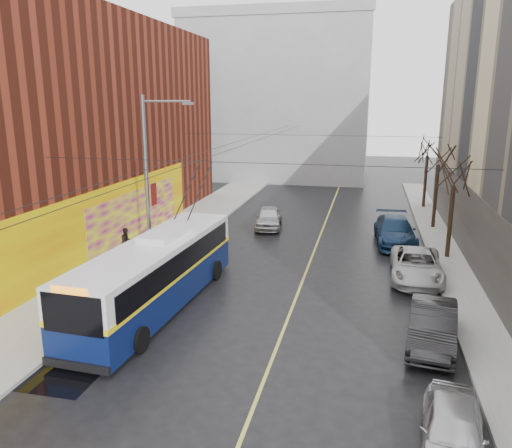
# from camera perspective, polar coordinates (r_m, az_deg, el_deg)

# --- Properties ---
(ground) EXTENTS (140.00, 140.00, 0.00)m
(ground) POSITION_cam_1_polar(r_m,az_deg,el_deg) (16.03, -5.71, -19.19)
(ground) COLOR black
(ground) RESTS_ON ground
(sidewalk_left) EXTENTS (4.00, 60.00, 0.15)m
(sidewalk_left) POSITION_cam_1_polar(r_m,az_deg,el_deg) (28.96, -13.29, -3.84)
(sidewalk_left) COLOR gray
(sidewalk_left) RESTS_ON ground
(sidewalk_right) EXTENTS (2.00, 60.00, 0.15)m
(sidewalk_right) POSITION_cam_1_polar(r_m,az_deg,el_deg) (26.56, 22.10, -6.16)
(sidewalk_right) COLOR gray
(sidewalk_right) RESTS_ON ground
(lane_line) EXTENTS (0.12, 50.00, 0.01)m
(lane_line) POSITION_cam_1_polar(r_m,az_deg,el_deg) (28.23, 6.25, -4.16)
(lane_line) COLOR #BFB74C
(lane_line) RESTS_ON ground
(building_left) EXTENTS (12.11, 36.00, 14.00)m
(building_left) POSITION_cam_1_polar(r_m,az_deg,el_deg) (33.64, -24.95, 9.71)
(building_left) COLOR #5A1F12
(building_left) RESTS_ON ground
(building_far) EXTENTS (20.50, 12.10, 18.00)m
(building_far) POSITION_cam_1_polar(r_m,az_deg,el_deg) (58.60, 2.66, 14.23)
(building_far) COLOR gray
(building_far) RESTS_ON ground
(streetlight_pole) EXTENTS (2.65, 0.60, 9.00)m
(streetlight_pole) POSITION_cam_1_polar(r_m,az_deg,el_deg) (25.32, -12.06, 4.80)
(streetlight_pole) COLOR slate
(streetlight_pole) RESTS_ON ground
(catenary_wires) EXTENTS (18.00, 60.00, 0.22)m
(catenary_wires) POSITION_cam_1_polar(r_m,az_deg,el_deg) (28.43, -1.43, 8.92)
(catenary_wires) COLOR black
(tree_near) EXTENTS (3.20, 3.20, 6.40)m
(tree_near) POSITION_cam_1_polar(r_m,az_deg,el_deg) (29.28, 21.79, 5.58)
(tree_near) COLOR black
(tree_near) RESTS_ON ground
(tree_mid) EXTENTS (3.20, 3.20, 6.68)m
(tree_mid) POSITION_cam_1_polar(r_m,az_deg,el_deg) (36.14, 20.21, 7.58)
(tree_mid) COLOR black
(tree_mid) RESTS_ON ground
(tree_far) EXTENTS (3.20, 3.20, 6.57)m
(tree_far) POSITION_cam_1_polar(r_m,az_deg,el_deg) (43.07, 19.08, 8.42)
(tree_far) COLOR black
(tree_far) RESTS_ON ground
(puddle) EXTENTS (2.29, 3.06, 0.01)m
(puddle) POSITION_cam_1_polar(r_m,az_deg,el_deg) (18.42, -20.43, -15.35)
(puddle) COLOR black
(puddle) RESTS_ON ground
(pigeons_flying) EXTENTS (2.20, 2.47, 0.84)m
(pigeons_flying) POSITION_cam_1_polar(r_m,az_deg,el_deg) (24.42, -3.20, 11.04)
(pigeons_flying) COLOR slate
(trolleybus) EXTENTS (3.26, 11.99, 5.63)m
(trolleybus) POSITION_cam_1_polar(r_m,az_deg,el_deg) (21.92, -11.29, -5.45)
(trolleybus) COLOR #081442
(trolleybus) RESTS_ON ground
(parked_car_a) EXTENTS (2.04, 4.06, 1.33)m
(parked_car_a) POSITION_cam_1_polar(r_m,az_deg,el_deg) (14.47, 21.57, -21.10)
(parked_car_a) COLOR #B3B4B8
(parked_car_a) RESTS_ON ground
(parked_car_b) EXTENTS (2.19, 4.79, 1.52)m
(parked_car_b) POSITION_cam_1_polar(r_m,az_deg,el_deg) (19.63, 19.53, -10.91)
(parked_car_b) COLOR black
(parked_car_b) RESTS_ON ground
(parked_car_c) EXTENTS (2.58, 5.36, 1.47)m
(parked_car_c) POSITION_cam_1_polar(r_m,az_deg,el_deg) (26.24, 17.86, -4.51)
(parked_car_c) COLOR #BCBCBE
(parked_car_c) RESTS_ON ground
(parked_car_d) EXTENTS (2.68, 5.85, 1.66)m
(parked_car_d) POSITION_cam_1_polar(r_m,az_deg,el_deg) (32.21, 15.59, -0.78)
(parked_car_d) COLOR #152B4C
(parked_car_d) RESTS_ON ground
(following_car) EXTENTS (2.24, 4.50, 1.47)m
(following_car) POSITION_cam_1_polar(r_m,az_deg,el_deg) (35.06, 1.46, 0.76)
(following_car) COLOR silver
(following_car) RESTS_ON ground
(pedestrian_a) EXTENTS (0.53, 0.68, 1.66)m
(pedestrian_a) POSITION_cam_1_polar(r_m,az_deg,el_deg) (25.21, -15.20, -4.49)
(pedestrian_a) COLOR black
(pedestrian_a) RESTS_ON sidewalk_left
(pedestrian_b) EXTENTS (0.96, 0.98, 1.59)m
(pedestrian_b) POSITION_cam_1_polar(r_m,az_deg,el_deg) (29.24, -14.56, -1.96)
(pedestrian_b) COLOR black
(pedestrian_b) RESTS_ON sidewalk_left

